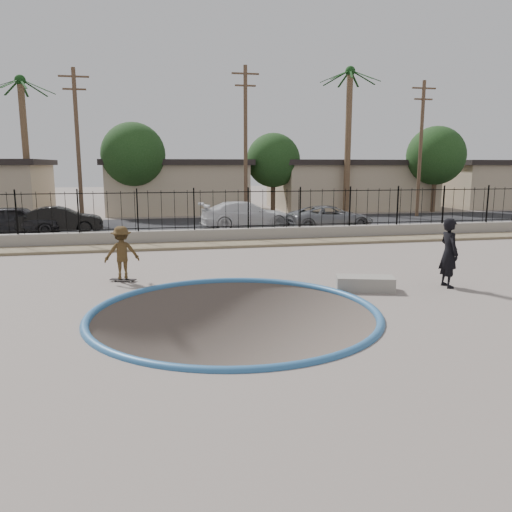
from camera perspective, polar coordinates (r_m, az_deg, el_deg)
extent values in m
cube|color=slate|center=(24.88, -7.28, -0.40)|extent=(120.00, 120.00, 2.20)
torus|color=#2E6397|center=(12.05, -2.48, -6.59)|extent=(7.04, 7.04, 0.20)
cube|color=#938560|center=(21.93, -6.77, 1.23)|extent=(42.00, 1.60, 0.11)
cube|color=gray|center=(22.98, -7.02, 2.26)|extent=(42.00, 0.45, 0.60)
cube|color=black|center=(22.93, -7.05, 3.29)|extent=(40.00, 0.04, 0.03)
cube|color=black|center=(22.79, -7.13, 7.24)|extent=(40.00, 0.04, 0.04)
cube|color=black|center=(29.65, -8.09, 3.50)|extent=(90.00, 8.00, 0.04)
cube|color=tan|center=(38.97, -9.07, 7.65)|extent=(10.00, 8.00, 3.50)
cube|color=black|center=(38.93, -9.16, 10.52)|extent=(10.60, 8.60, 0.40)
cube|color=tan|center=(42.02, 10.55, 7.79)|extent=(12.00, 8.00, 3.50)
cube|color=black|center=(41.98, 10.64, 10.45)|extent=(12.60, 8.60, 0.40)
cube|color=tan|center=(49.04, 26.01, 7.27)|extent=(11.00, 8.00, 3.50)
cube|color=black|center=(49.01, 26.19, 9.54)|extent=(11.60, 8.60, 0.40)
cylinder|color=brown|center=(37.30, -24.82, 10.95)|extent=(0.44, 0.44, 9.00)
sphere|color=#153C15|center=(37.68, -25.36, 17.71)|extent=(0.70, 0.70, 0.70)
cylinder|color=brown|center=(37.09, 10.46, 12.50)|extent=(0.44, 0.44, 10.00)
sphere|color=#153C15|center=(37.61, 10.72, 20.05)|extent=(0.70, 0.70, 0.70)
cylinder|color=#473323|center=(31.68, -19.67, 11.57)|extent=(0.24, 0.24, 9.00)
cube|color=#473323|center=(32.05, -20.13, 18.72)|extent=(1.70, 0.10, 0.10)
cube|color=#473323|center=(31.95, -20.05, 17.48)|extent=(1.30, 0.10, 0.10)
cylinder|color=#473323|center=(31.94, -1.20, 12.59)|extent=(0.24, 0.24, 9.50)
cube|color=#473323|center=(32.39, -1.23, 20.12)|extent=(1.70, 0.10, 0.10)
cube|color=#473323|center=(32.28, -1.23, 18.90)|extent=(1.30, 0.10, 0.10)
cylinder|color=#473323|center=(36.11, 18.28, 11.43)|extent=(0.24, 0.24, 9.00)
cube|color=#473323|center=(36.44, 18.65, 17.72)|extent=(1.70, 0.10, 0.10)
cube|color=#473323|center=(36.35, 18.58, 16.63)|extent=(1.30, 0.10, 0.10)
cylinder|color=#473323|center=(35.46, -13.67, 6.83)|extent=(0.34, 0.34, 3.00)
sphere|color=#143311|center=(35.41, -13.86, 11.19)|extent=(4.32, 4.32, 4.32)
cylinder|color=#473323|center=(37.50, 1.96, 7.10)|extent=(0.34, 0.34, 2.75)
sphere|color=#143311|center=(37.44, 1.98, 10.88)|extent=(3.96, 3.96, 3.96)
cylinder|color=#473323|center=(40.25, 19.64, 6.91)|extent=(0.34, 0.34, 3.00)
sphere|color=#143311|center=(40.20, 19.87, 10.75)|extent=(4.32, 4.32, 4.32)
imported|color=brown|center=(15.65, -15.08, 0.03)|extent=(1.11, 0.73, 1.60)
cube|color=black|center=(15.80, -14.95, -2.61)|extent=(0.82, 0.45, 0.02)
cylinder|color=silver|center=(15.84, -15.95, -2.75)|extent=(0.06, 0.05, 0.05)
cylinder|color=silver|center=(15.97, -15.74, -2.63)|extent=(0.06, 0.05, 0.05)
cylinder|color=silver|center=(15.64, -14.13, -2.84)|extent=(0.06, 0.05, 0.05)
cylinder|color=silver|center=(15.77, -13.93, -2.71)|extent=(0.06, 0.05, 0.05)
imported|color=black|center=(15.45, 21.18, 0.33)|extent=(0.50, 0.74, 2.01)
cube|color=gray|center=(14.51, 12.35, -3.08)|extent=(1.73, 1.13, 0.40)
imported|color=black|center=(27.95, -25.50, 3.73)|extent=(4.30, 1.74, 1.47)
imported|color=black|center=(27.60, -21.42, 3.85)|extent=(4.24, 1.73, 1.37)
imported|color=white|center=(27.98, -1.18, 4.75)|extent=(5.24, 2.50, 1.47)
imported|color=gray|center=(27.62, 8.52, 4.38)|extent=(4.71, 2.24, 1.30)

